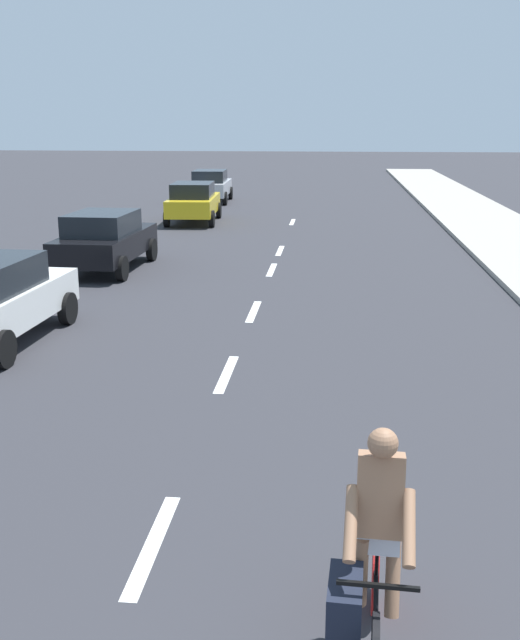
# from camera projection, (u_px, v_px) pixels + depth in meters

# --- Properties ---
(ground_plane) EXTENTS (160.00, 160.00, 0.00)m
(ground_plane) POSITION_uv_depth(u_px,v_px,m) (272.00, 269.00, 20.11)
(ground_plane) COLOR #2D2D33
(lane_stripe_2) EXTENTS (0.16, 1.80, 0.01)m
(lane_stripe_2) POSITION_uv_depth(u_px,v_px,m) (153.00, 543.00, 7.06)
(lane_stripe_2) COLOR white
(lane_stripe_2) RESTS_ON ground
(lane_stripe_3) EXTENTS (0.16, 1.80, 0.01)m
(lane_stripe_3) POSITION_uv_depth(u_px,v_px,m) (227.00, 374.00, 11.80)
(lane_stripe_3) COLOR white
(lane_stripe_3) RESTS_ON ground
(lane_stripe_4) EXTENTS (0.16, 1.80, 0.01)m
(lane_stripe_4) POSITION_uv_depth(u_px,v_px,m) (254.00, 311.00, 15.65)
(lane_stripe_4) COLOR white
(lane_stripe_4) RESTS_ON ground
(lane_stripe_5) EXTENTS (0.16, 1.80, 0.01)m
(lane_stripe_5) POSITION_uv_depth(u_px,v_px,m) (272.00, 270.00, 20.03)
(lane_stripe_5) COLOR white
(lane_stripe_5) RESTS_ON ground
(lane_stripe_6) EXTENTS (0.16, 1.80, 0.01)m
(lane_stripe_6) POSITION_uv_depth(u_px,v_px,m) (280.00, 251.00, 22.98)
(lane_stripe_6) COLOR white
(lane_stripe_6) RESTS_ON ground
(lane_stripe_7) EXTENTS (0.16, 1.80, 0.01)m
(lane_stripe_7) POSITION_uv_depth(u_px,v_px,m) (292.00, 222.00, 29.48)
(lane_stripe_7) COLOR white
(lane_stripe_7) RESTS_ON ground
(cyclist) EXTENTS (0.63, 1.71, 1.82)m
(cyclist) POSITION_uv_depth(u_px,v_px,m) (371.00, 557.00, 5.39)
(cyclist) COLOR black
(cyclist) RESTS_ON ground
(parked_car_black) EXTENTS (2.01, 4.20, 1.57)m
(parked_car_black) POSITION_uv_depth(u_px,v_px,m) (105.00, 239.00, 19.82)
(parked_car_black) COLOR black
(parked_car_black) RESTS_ON ground
(parked_car_yellow) EXTENTS (2.09, 4.18, 1.57)m
(parked_car_yellow) POSITION_uv_depth(u_px,v_px,m) (193.00, 201.00, 29.14)
(parked_car_yellow) COLOR gold
(parked_car_yellow) RESTS_ON ground
(parked_car_silver) EXTENTS (2.04, 4.15, 1.57)m
(parked_car_silver) POSITION_uv_depth(u_px,v_px,m) (210.00, 185.00, 36.49)
(parked_car_silver) COLOR #B7BABF
(parked_car_silver) RESTS_ON ground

